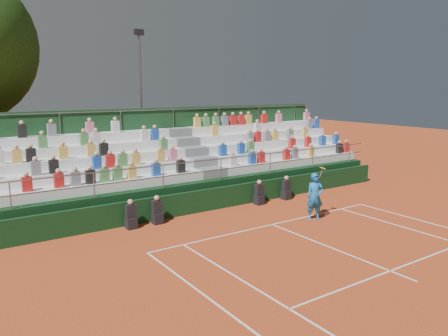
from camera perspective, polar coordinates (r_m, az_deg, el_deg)
ground at (r=17.95m, az=6.34°, el=-7.36°), size 90.00×90.00×0.00m
courtside_wall at (r=20.25m, az=0.48°, el=-3.75°), size 20.00×0.15×1.00m
line_officials at (r=19.35m, az=-1.22°, el=-4.50°), size 8.54×0.40×1.19m
grandstand at (r=22.79m, az=-4.15°, el=-0.67°), size 20.00×5.20×4.40m
tennis_player at (r=18.62m, az=11.81°, el=-3.67°), size 0.96×0.74×2.22m
floodlight_mast at (r=28.29m, az=-10.82°, el=9.71°), size 0.60×0.25×8.98m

